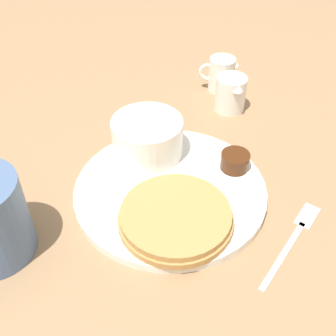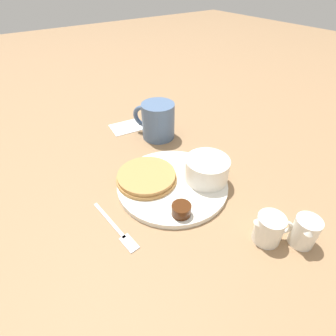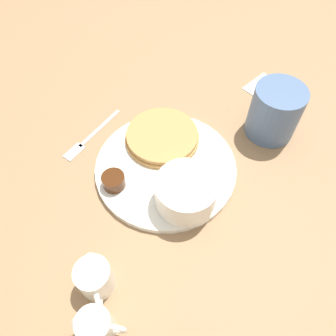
{
  "view_description": "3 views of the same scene",
  "coord_description": "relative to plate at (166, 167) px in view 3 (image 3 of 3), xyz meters",
  "views": [
    {
      "loc": [
        -0.26,
        0.31,
        0.4
      ],
      "look_at": [
        0.0,
        0.0,
        0.04
      ],
      "focal_mm": 45.0,
      "sensor_mm": 36.0,
      "label": 1
    },
    {
      "loc": [
        -0.27,
        -0.36,
        0.42
      ],
      "look_at": [
        -0.0,
        0.01,
        0.05
      ],
      "focal_mm": 28.0,
      "sensor_mm": 36.0,
      "label": 2
    },
    {
      "loc": [
        0.22,
        -0.26,
        0.5
      ],
      "look_at": [
        0.01,
        -0.01,
        0.02
      ],
      "focal_mm": 35.0,
      "sensor_mm": 36.0,
      "label": 3
    }
  ],
  "objects": [
    {
      "name": "butter_ramekin",
      "position": [
        0.08,
        -0.05,
        0.02
      ],
      "size": [
        0.05,
        0.05,
        0.04
      ],
      "color": "white",
      "rests_on": "plate"
    },
    {
      "name": "syrup_cup",
      "position": [
        -0.04,
        -0.09,
        0.02
      ],
      "size": [
        0.04,
        0.04,
        0.02
      ],
      "color": "#47230F",
      "rests_on": "plate"
    },
    {
      "name": "plate",
      "position": [
        0.0,
        0.0,
        0.0
      ],
      "size": [
        0.26,
        0.26,
        0.01
      ],
      "color": "white",
      "rests_on": "ground_plane"
    },
    {
      "name": "creamer_pitcher_near",
      "position": [
        0.06,
        -0.22,
        0.02
      ],
      "size": [
        0.07,
        0.05,
        0.06
      ],
      "color": "white",
      "rests_on": "ground_plane"
    },
    {
      "name": "fork",
      "position": [
        -0.16,
        -0.05,
        -0.0
      ],
      "size": [
        0.03,
        0.15,
        0.0
      ],
      "color": "silver",
      "rests_on": "ground_plane"
    },
    {
      "name": "bowl",
      "position": [
        0.07,
        -0.03,
        0.04
      ],
      "size": [
        0.1,
        0.1,
        0.05
      ],
      "color": "white",
      "rests_on": "plate"
    },
    {
      "name": "coffee_mug",
      "position": [
        0.1,
        0.21,
        0.05
      ],
      "size": [
        0.09,
        0.12,
        0.1
      ],
      "color": "slate",
      "rests_on": "ground_plane"
    },
    {
      "name": "ground_plane",
      "position": [
        0.0,
        0.0,
        -0.01
      ],
      "size": [
        4.0,
        4.0,
        0.0
      ],
      "primitive_type": "plane",
      "color": "#93704C"
    },
    {
      "name": "pancake_stack",
      "position": [
        -0.04,
        0.04,
        0.01
      ],
      "size": [
        0.14,
        0.14,
        0.02
      ],
      "color": "#B78447",
      "rests_on": "plate"
    },
    {
      "name": "napkin",
      "position": [
        0.05,
        0.3,
        -0.0
      ],
      "size": [
        0.11,
        0.09,
        0.0
      ],
      "color": "white",
      "rests_on": "ground_plane"
    },
    {
      "name": "creamer_pitcher_far",
      "position": [
        0.1,
        -0.26,
        0.03
      ],
      "size": [
        0.06,
        0.05,
        0.06
      ],
      "color": "white",
      "rests_on": "ground_plane"
    }
  ]
}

